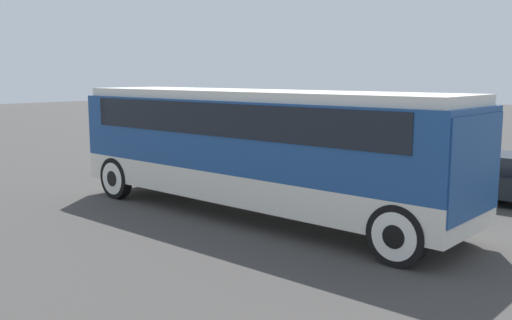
% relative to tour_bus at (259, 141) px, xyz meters
% --- Properties ---
extents(ground_plane, '(120.00, 120.00, 0.00)m').
position_rel_tour_bus_xyz_m(ground_plane, '(-0.10, -0.00, -1.90)').
color(ground_plane, '#423F3D').
extents(tour_bus, '(10.94, 2.63, 3.13)m').
position_rel_tour_bus_xyz_m(tour_bus, '(0.00, 0.00, 0.00)').
color(tour_bus, silver).
rests_on(tour_bus, ground_plane).
extents(parked_car_near, '(4.51, 1.89, 1.35)m').
position_rel_tour_bus_xyz_m(parked_car_near, '(-5.28, 7.86, -1.23)').
color(parked_car_near, '#7A6B5B').
rests_on(parked_car_near, ground_plane).
extents(parked_car_mid, '(4.07, 1.87, 1.40)m').
position_rel_tour_bus_xyz_m(parked_car_mid, '(1.03, 9.00, -1.21)').
color(parked_car_mid, '#BCBCC1').
rests_on(parked_car_mid, ground_plane).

